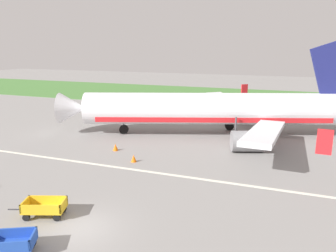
% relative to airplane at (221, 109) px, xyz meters
% --- Properties ---
extents(ground_plane, '(220.00, 220.00, 0.00)m').
position_rel_airplane_xyz_m(ground_plane, '(-3.12, -23.82, -3.05)').
color(ground_plane, gray).
extents(grass_strip, '(220.00, 28.00, 0.06)m').
position_rel_airplane_xyz_m(grass_strip, '(-3.12, 30.74, -3.02)').
color(grass_strip, '#477A38').
rests_on(grass_strip, ground).
extents(apron_stripe, '(120.00, 0.36, 0.01)m').
position_rel_airplane_xyz_m(apron_stripe, '(-3.12, -14.17, -3.05)').
color(apron_stripe, silver).
rests_on(apron_stripe, ground).
extents(airplane, '(36.59, 29.77, 11.34)m').
position_rel_airplane_xyz_m(airplane, '(0.00, 0.00, 0.00)').
color(airplane, silver).
rests_on(airplane, ground).
extents(baggage_cart_nearest, '(3.49, 2.39, 1.07)m').
position_rel_airplane_xyz_m(baggage_cart_nearest, '(-5.07, -27.12, -2.45)').
color(baggage_cart_nearest, '#234CB2').
rests_on(baggage_cart_nearest, ground).
extents(baggage_cart_second_in_row, '(3.59, 2.16, 1.07)m').
position_rel_airplane_xyz_m(baggage_cart_second_in_row, '(-6.05, -23.36, -2.45)').
color(baggage_cart_second_in_row, gold).
rests_on(baggage_cart_second_in_row, ground).
extents(traffic_cone_near_plane, '(0.53, 0.53, 0.70)m').
position_rel_airplane_xyz_m(traffic_cone_near_plane, '(-8.59, -9.96, -2.70)').
color(traffic_cone_near_plane, orange).
rests_on(traffic_cone_near_plane, ground).
extents(traffic_cone_by_carts, '(0.51, 0.51, 0.67)m').
position_rel_airplane_xyz_m(traffic_cone_by_carts, '(-5.33, -12.39, -2.72)').
color(traffic_cone_by_carts, orange).
rests_on(traffic_cone_by_carts, ground).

